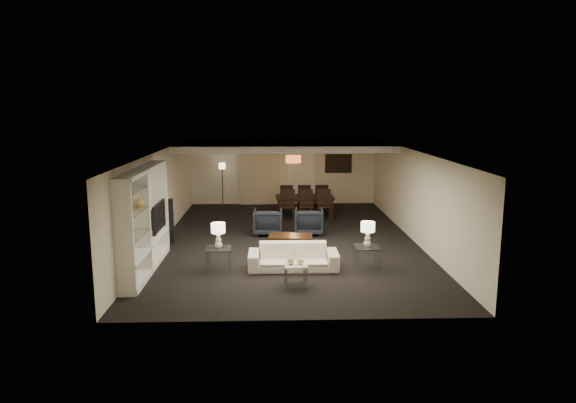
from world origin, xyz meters
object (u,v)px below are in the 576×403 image
(chair_nm, at_px, (306,205))
(floor_lamp, at_px, (223,185))
(television, at_px, (154,217))
(floor_speaker, at_px, (171,221))
(coffee_table, at_px, (291,243))
(table_lamp_right, at_px, (368,234))
(marble_table, at_px, (296,275))
(chair_fm, at_px, (304,198))
(side_table_right, at_px, (367,258))
(armchair_right, at_px, (309,221))
(table_lamp_left, at_px, (218,236))
(armchair_left, at_px, (268,222))
(chair_nl, at_px, (288,206))
(vase_blue, at_px, (131,234))
(vase_amber, at_px, (140,202))
(dining_table, at_px, (305,207))
(chair_fl, at_px, (287,199))
(chair_nr, at_px, (324,205))
(sofa, at_px, (293,257))
(side_table_left, at_px, (219,259))
(chair_fr, at_px, (321,198))
(pendant_light, at_px, (293,159))

(chair_nm, bearing_deg, floor_lamp, 143.54)
(television, distance_m, floor_speaker, 1.72)
(coffee_table, distance_m, table_lamp_right, 2.41)
(marble_table, height_order, chair_fm, chair_fm)
(side_table_right, bearing_deg, coffee_table, 136.74)
(armchair_right, height_order, table_lamp_left, table_lamp_left)
(side_table_right, xyz_separation_m, floor_lamp, (-4.01, 7.63, 0.56))
(chair_fm, bearing_deg, table_lamp_right, 96.95)
(armchair_left, bearing_deg, chair_nl, -107.33)
(vase_blue, xyz_separation_m, chair_nm, (3.98, 6.22, -0.63))
(armchair_left, height_order, vase_amber, vase_amber)
(vase_amber, height_order, chair_nl, vase_amber)
(dining_table, distance_m, chair_nm, 0.67)
(armchair_right, bearing_deg, chair_nl, -68.47)
(side_table_right, height_order, floor_lamp, floor_lamp)
(armchair_right, bearing_deg, television, 36.61)
(floor_speaker, xyz_separation_m, chair_fl, (3.27, 3.94, -0.10))
(armchair_right, distance_m, table_lamp_right, 3.51)
(table_lamp_right, height_order, chair_nr, table_lamp_right)
(chair_nm, relative_size, floor_lamp, 0.62)
(coffee_table, distance_m, television, 3.52)
(chair_nl, xyz_separation_m, chair_fl, (0.00, 1.30, 0.00))
(sofa, distance_m, chair_fm, 6.44)
(chair_fl, bearing_deg, floor_lamp, -26.32)
(chair_nl, bearing_deg, floor_lamp, 137.42)
(armchair_left, distance_m, chair_nl, 1.92)
(side_table_left, height_order, chair_fl, chair_fl)
(side_table_left, height_order, chair_nl, chair_nl)
(sofa, relative_size, table_lamp_right, 3.53)
(sofa, distance_m, chair_fr, 6.52)
(side_table_left, relative_size, dining_table, 0.29)
(floor_speaker, distance_m, floor_lamp, 5.25)
(floor_speaker, distance_m, chair_nl, 4.21)
(marble_table, relative_size, chair_fm, 0.46)
(vase_amber, height_order, floor_lamp, vase_amber)
(sofa, xyz_separation_m, side_table_left, (-1.70, 0.00, -0.04))
(floor_lamp, bearing_deg, chair_fm, -22.65)
(pendant_light, bearing_deg, coffee_table, -93.34)
(chair_fm, bearing_deg, table_lamp_left, 67.47)
(vase_amber, height_order, dining_table, vase_amber)
(chair_fr, xyz_separation_m, floor_lamp, (-3.55, 1.23, 0.31))
(television, distance_m, floor_lamp, 6.89)
(chair_fr, bearing_deg, floor_speaker, 36.94)
(floor_speaker, bearing_deg, side_table_right, -36.14)
(table_lamp_left, relative_size, chair_nm, 0.57)
(armchair_right, height_order, dining_table, armchair_right)
(vase_blue, bearing_deg, dining_table, 59.88)
(vase_blue, bearing_deg, chair_nm, 57.34)
(chair_fl, bearing_deg, pendant_light, 132.52)
(sofa, bearing_deg, table_lamp_right, 0.33)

